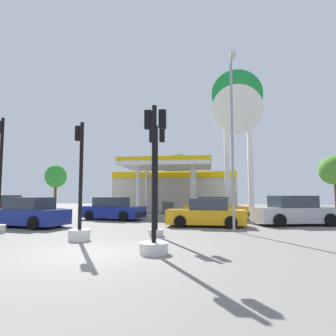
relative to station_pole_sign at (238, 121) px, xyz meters
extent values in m
plane|color=slate|center=(-5.74, -16.91, -7.98)|extent=(90.00, 90.00, 0.00)
cube|color=beige|center=(-6.01, 6.80, -5.99)|extent=(12.30, 6.99, 3.98)
cube|color=#EAB70C|center=(-6.01, 3.26, -4.34)|extent=(12.30, 0.12, 0.60)
cube|color=white|center=(-6.01, 0.05, -3.78)|extent=(7.42, 5.91, 0.35)
cube|color=#EAB70C|center=(-6.01, 0.05, -3.45)|extent=(7.52, 6.01, 0.30)
cylinder|color=silver|center=(-8.23, -1.58, -5.96)|extent=(0.32, 0.32, 4.02)
cylinder|color=silver|center=(-3.78, -1.58, -5.96)|extent=(0.32, 0.32, 4.02)
cylinder|color=silver|center=(-8.23, 1.68, -5.96)|extent=(0.32, 0.32, 4.02)
cylinder|color=silver|center=(-3.78, 1.68, -5.96)|extent=(0.32, 0.32, 4.02)
cube|color=#4C4C51|center=(-6.01, 0.05, -7.43)|extent=(0.90, 0.60, 1.10)
cube|color=white|center=(-0.96, -0.01, -3.96)|extent=(0.40, 0.56, 8.03)
cube|color=white|center=(0.96, -0.01, -3.96)|extent=(0.40, 0.56, 8.03)
cylinder|color=white|center=(0.00, -0.01, 1.03)|extent=(4.33, 0.22, 4.33)
cylinder|color=#198C38|center=(0.00, 0.01, 2.33)|extent=(4.33, 0.22, 4.33)
cube|color=white|center=(0.00, 0.05, 1.68)|extent=(3.98, 0.08, 0.78)
cylinder|color=black|center=(-7.47, -5.26, -7.66)|extent=(0.67, 0.35, 0.64)
cylinder|color=black|center=(-7.84, -6.94, -7.66)|extent=(0.67, 0.35, 0.64)
cylinder|color=black|center=(-10.01, -4.70, -7.66)|extent=(0.67, 0.35, 0.64)
cylinder|color=black|center=(-10.38, -6.38, -7.66)|extent=(0.67, 0.35, 0.64)
cube|color=navy|center=(-8.92, -5.82, -7.45)|extent=(4.49, 2.63, 0.76)
cube|color=#2D3842|center=(-9.07, -5.79, -6.79)|extent=(2.29, 1.96, 0.64)
cube|color=black|center=(-6.91, -6.27, -7.56)|extent=(0.48, 1.66, 0.24)
cylinder|color=black|center=(-14.77, -8.27, -7.62)|extent=(0.73, 0.35, 0.70)
cylinder|color=black|center=(-15.06, -6.41, -7.62)|extent=(0.73, 0.35, 0.70)
cylinder|color=black|center=(-3.94, -9.99, -7.66)|extent=(0.63, 0.23, 0.63)
cylinder|color=black|center=(-3.90, -8.31, -7.66)|extent=(0.63, 0.23, 0.63)
cylinder|color=black|center=(-1.38, -10.05, -7.66)|extent=(0.63, 0.23, 0.63)
cylinder|color=black|center=(-1.34, -8.36, -7.66)|extent=(0.63, 0.23, 0.63)
cube|color=orange|center=(-2.64, -9.18, -7.46)|extent=(4.16, 1.82, 0.75)
cube|color=#2D3842|center=(-2.49, -9.18, -6.81)|extent=(2.00, 1.57, 0.63)
cube|color=black|center=(-4.66, -9.13, -7.56)|extent=(0.15, 1.64, 0.24)
cylinder|color=black|center=(-13.05, -9.64, -7.65)|extent=(0.69, 0.36, 0.66)
cylinder|color=black|center=(-10.82, -11.94, -7.65)|extent=(0.69, 0.36, 0.66)
cylinder|color=black|center=(-10.44, -10.21, -7.65)|extent=(0.69, 0.36, 0.66)
cube|color=navy|center=(-11.94, -10.79, -7.43)|extent=(4.60, 2.69, 0.78)
cube|color=#2D3842|center=(-11.78, -10.82, -6.76)|extent=(2.35, 2.01, 0.66)
cylinder|color=black|center=(3.46, -6.52, -7.63)|extent=(0.73, 0.40, 0.69)
cylinder|color=black|center=(3.91, -8.32, -7.63)|extent=(0.73, 0.40, 0.69)
cylinder|color=black|center=(0.72, -7.20, -7.63)|extent=(0.73, 0.40, 0.69)
cylinder|color=black|center=(1.17, -9.01, -7.63)|extent=(0.73, 0.40, 0.69)
cube|color=#B2B2BA|center=(2.32, -7.76, -7.40)|extent=(4.88, 2.96, 0.82)
cube|color=#2D3842|center=(2.16, -7.80, -6.69)|extent=(2.52, 2.17, 0.69)
cube|color=black|center=(4.48, -7.22, -7.52)|extent=(0.57, 1.79, 0.26)
cylinder|color=black|center=(-0.44, -3.95, -7.65)|extent=(0.69, 0.36, 0.65)
cylinder|color=black|center=(-0.83, -5.66, -7.65)|extent=(0.69, 0.36, 0.65)
cylinder|color=black|center=(-3.02, -3.35, -7.65)|extent=(0.69, 0.36, 0.65)
cylinder|color=black|center=(-3.42, -5.06, -7.65)|extent=(0.69, 0.36, 0.65)
cube|color=orange|center=(-1.93, -4.50, -7.44)|extent=(4.57, 2.71, 0.77)
cube|color=#2D3842|center=(-2.07, -4.47, -6.76)|extent=(2.34, 2.01, 0.65)
cube|color=black|center=(0.12, -4.97, -7.55)|extent=(0.50, 1.69, 0.24)
cylinder|color=silver|center=(-4.62, -13.12, -7.84)|extent=(0.61, 0.61, 0.27)
cylinder|color=black|center=(-4.62, -13.12, -5.54)|extent=(0.14, 0.14, 4.34)
cube|color=black|center=(-4.84, -12.96, -3.76)|extent=(0.21, 0.20, 0.57)
sphere|color=red|center=(-4.84, -12.84, -3.58)|extent=(0.15, 0.15, 0.15)
sphere|color=#D89E0C|center=(-4.84, -12.84, -3.76)|extent=(0.15, 0.15, 0.15)
sphere|color=green|center=(-4.84, -12.84, -3.94)|extent=(0.15, 0.15, 0.15)
cube|color=black|center=(-4.40, -12.96, -3.76)|extent=(0.21, 0.20, 0.57)
sphere|color=red|center=(-4.40, -12.84, -3.58)|extent=(0.15, 0.15, 0.15)
sphere|color=#D89E0C|center=(-4.40, -12.84, -3.76)|extent=(0.15, 0.15, 0.15)
sphere|color=green|center=(-4.40, -12.84, -3.94)|extent=(0.15, 0.15, 0.15)
cylinder|color=silver|center=(-7.23, -14.67, -7.78)|extent=(0.80, 0.80, 0.40)
cylinder|color=black|center=(-7.23, -14.67, -5.55)|extent=(0.14, 0.14, 4.07)
cube|color=black|center=(-7.45, -14.51, -3.90)|extent=(0.21, 0.20, 0.57)
sphere|color=red|center=(-7.45, -14.39, -3.72)|extent=(0.15, 0.15, 0.15)
sphere|color=#D89E0C|center=(-7.45, -14.39, -3.90)|extent=(0.15, 0.15, 0.15)
sphere|color=green|center=(-7.45, -14.39, -4.08)|extent=(0.15, 0.15, 0.15)
cylinder|color=silver|center=(-4.01, -16.74, -7.81)|extent=(0.83, 0.83, 0.32)
cylinder|color=black|center=(-4.01, -16.74, -5.64)|extent=(0.14, 0.14, 4.04)
cube|color=black|center=(-4.23, -16.58, -4.00)|extent=(0.21, 0.20, 0.57)
sphere|color=red|center=(-4.23, -16.46, -3.82)|extent=(0.15, 0.15, 0.15)
sphere|color=#D89E0C|center=(-4.23, -16.46, -4.00)|extent=(0.15, 0.15, 0.15)
sphere|color=green|center=(-4.23, -16.46, -4.18)|extent=(0.15, 0.15, 0.15)
cube|color=black|center=(-3.79, -16.58, -4.00)|extent=(0.21, 0.20, 0.57)
sphere|color=red|center=(-3.79, -16.46, -3.82)|extent=(0.15, 0.15, 0.15)
sphere|color=#D89E0C|center=(-3.79, -16.46, -4.00)|extent=(0.15, 0.15, 0.15)
sphere|color=green|center=(-3.79, -16.46, -4.18)|extent=(0.15, 0.15, 0.15)
cylinder|color=black|center=(-11.77, -13.17, -5.20)|extent=(0.14, 0.14, 4.85)
cube|color=black|center=(-11.99, -13.01, -3.16)|extent=(0.21, 0.20, 0.57)
sphere|color=red|center=(-11.99, -12.88, -2.98)|extent=(0.15, 0.15, 0.15)
sphere|color=#D89E0C|center=(-11.99, -12.88, -3.16)|extent=(0.15, 0.15, 0.15)
sphere|color=green|center=(-11.99, -12.88, -3.34)|extent=(0.15, 0.15, 0.15)
cylinder|color=brown|center=(-22.84, 11.63, -6.43)|extent=(0.36, 0.36, 3.09)
ellipsoid|color=green|center=(-22.84, 11.63, -3.83)|extent=(2.81, 2.81, 3.06)
cylinder|color=brown|center=(-6.20, 10.65, -6.23)|extent=(0.34, 0.34, 3.50)
ellipsoid|color=#306D2A|center=(-6.20, 10.65, -3.03)|extent=(3.86, 3.86, 3.49)
cylinder|color=brown|center=(11.69, 10.53, -6.41)|extent=(0.35, 0.35, 3.13)
ellipsoid|color=#47802B|center=(11.69, 10.53, -3.52)|extent=(3.54, 3.54, 3.29)
cylinder|color=gray|center=(-1.33, -11.30, -3.99)|extent=(0.12, 0.12, 7.98)
cylinder|color=gray|center=(-1.33, -11.90, -0.10)|extent=(0.09, 1.20, 0.09)
cube|color=beige|center=(-1.33, -12.50, -0.15)|extent=(0.24, 0.44, 0.16)
camera|label=1|loc=(-2.38, -25.25, -6.28)|focal=31.58mm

